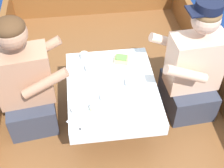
{
  "coord_description": "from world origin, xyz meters",
  "views": [
    {
      "loc": [
        -0.2,
        -1.63,
        2.34
      ],
      "look_at": [
        0.0,
        -0.03,
        0.69
      ],
      "focal_mm": 50.0,
      "sensor_mm": 36.0,
      "label": 1
    }
  ],
  "objects_px": {
    "coffee_cup_port": "(85,56)",
    "tin_can": "(95,108)",
    "person_port": "(26,84)",
    "coffee_cup_starboard": "(91,68)",
    "person_starboard": "(192,71)",
    "sandwich": "(121,59)"
  },
  "relations": [
    {
      "from": "coffee_cup_port",
      "to": "tin_can",
      "type": "xyz_separation_m",
      "value": [
        0.03,
        -0.56,
        -0.0
      ]
    },
    {
      "from": "person_port",
      "to": "coffee_cup_starboard",
      "type": "xyz_separation_m",
      "value": [
        0.49,
        0.1,
        0.02
      ]
    },
    {
      "from": "person_starboard",
      "to": "sandwich",
      "type": "xyz_separation_m",
      "value": [
        -0.53,
        0.19,
        0.01
      ]
    },
    {
      "from": "person_starboard",
      "to": "coffee_cup_starboard",
      "type": "xyz_separation_m",
      "value": [
        -0.78,
        0.11,
        0.01
      ]
    },
    {
      "from": "person_port",
      "to": "tin_can",
      "type": "bearing_deg",
      "value": -38.95
    },
    {
      "from": "coffee_cup_port",
      "to": "person_port",
      "type": "bearing_deg",
      "value": -150.32
    },
    {
      "from": "person_port",
      "to": "person_starboard",
      "type": "distance_m",
      "value": 1.27
    },
    {
      "from": "tin_can",
      "to": "coffee_cup_port",
      "type": "bearing_deg",
      "value": 93.49
    },
    {
      "from": "coffee_cup_starboard",
      "to": "person_port",
      "type": "bearing_deg",
      "value": -168.52
    },
    {
      "from": "person_starboard",
      "to": "coffee_cup_port",
      "type": "relative_size",
      "value": 11.27
    },
    {
      "from": "person_port",
      "to": "coffee_cup_starboard",
      "type": "distance_m",
      "value": 0.5
    },
    {
      "from": "person_port",
      "to": "person_starboard",
      "type": "xyz_separation_m",
      "value": [
        1.27,
        -0.01,
        0.0
      ]
    },
    {
      "from": "person_starboard",
      "to": "coffee_cup_starboard",
      "type": "distance_m",
      "value": 0.78
    },
    {
      "from": "tin_can",
      "to": "coffee_cup_starboard",
      "type": "bearing_deg",
      "value": 89.16
    },
    {
      "from": "sandwich",
      "to": "coffee_cup_starboard",
      "type": "bearing_deg",
      "value": -162.88
    },
    {
      "from": "person_starboard",
      "to": "sandwich",
      "type": "distance_m",
      "value": 0.56
    },
    {
      "from": "sandwich",
      "to": "tin_can",
      "type": "xyz_separation_m",
      "value": [
        -0.26,
        -0.48,
        -0.0
      ]
    },
    {
      "from": "person_port",
      "to": "sandwich",
      "type": "height_order",
      "value": "person_port"
    },
    {
      "from": "sandwich",
      "to": "coffee_cup_port",
      "type": "bearing_deg",
      "value": 164.51
    },
    {
      "from": "coffee_cup_starboard",
      "to": "sandwich",
      "type": "bearing_deg",
      "value": 17.12
    },
    {
      "from": "sandwich",
      "to": "coffee_cup_starboard",
      "type": "height_order",
      "value": "coffee_cup_starboard"
    },
    {
      "from": "person_port",
      "to": "coffee_cup_port",
      "type": "height_order",
      "value": "person_port"
    }
  ]
}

